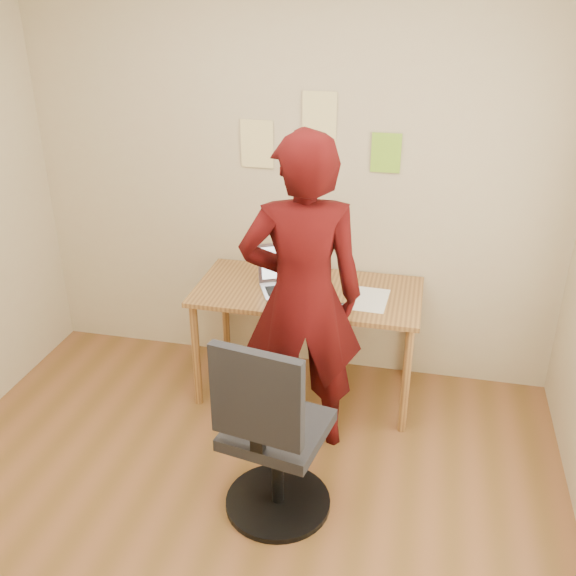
% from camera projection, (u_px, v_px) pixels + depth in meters
% --- Properties ---
extents(room, '(3.58, 3.58, 2.78)m').
position_uv_depth(room, '(197.00, 295.00, 2.55)').
color(room, brown).
rests_on(room, ground).
extents(desk, '(1.40, 0.70, 0.74)m').
position_uv_depth(desk, '(308.00, 302.00, 4.02)').
color(desk, '#A27237').
rests_on(desk, ground).
extents(laptop, '(0.45, 0.43, 0.25)m').
position_uv_depth(laptop, '(289.00, 280.00, 3.99)').
color(laptop, silver).
rests_on(laptop, desk).
extents(paper_sheet, '(0.25, 0.34, 0.00)m').
position_uv_depth(paper_sheet, '(368.00, 299.00, 3.87)').
color(paper_sheet, white).
rests_on(paper_sheet, desk).
extents(phone, '(0.11, 0.13, 0.01)m').
position_uv_depth(phone, '(343.00, 308.00, 3.75)').
color(phone, black).
rests_on(phone, desk).
extents(wall_note_left, '(0.21, 0.00, 0.30)m').
position_uv_depth(wall_note_left, '(257.00, 144.00, 4.03)').
color(wall_note_left, '#F7E494').
rests_on(wall_note_left, room).
extents(wall_note_mid, '(0.21, 0.00, 0.30)m').
position_uv_depth(wall_note_mid, '(319.00, 117.00, 3.87)').
color(wall_note_mid, '#F7E494').
rests_on(wall_note_mid, room).
extents(wall_note_right, '(0.18, 0.00, 0.24)m').
position_uv_depth(wall_note_right, '(386.00, 153.00, 3.88)').
color(wall_note_right, '#86C92D').
rests_on(wall_note_right, room).
extents(office_chair, '(0.55, 0.56, 1.05)m').
position_uv_depth(office_chair, '(272.00, 443.00, 3.11)').
color(office_chair, black).
rests_on(office_chair, ground).
extents(person, '(0.76, 0.60, 1.85)m').
position_uv_depth(person, '(302.00, 298.00, 3.47)').
color(person, '#3B0808').
rests_on(person, ground).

